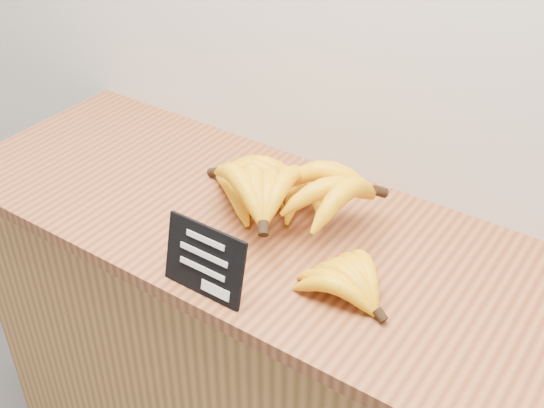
{
  "coord_description": "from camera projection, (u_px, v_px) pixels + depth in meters",
  "views": [
    {
      "loc": [
        0.44,
        1.85,
        1.74
      ],
      "look_at": [
        -0.14,
        2.7,
        1.02
      ],
      "focal_mm": 45.0,
      "sensor_mm": 36.0,
      "label": 1
    }
  ],
  "objects": [
    {
      "name": "chalkboard_sign",
      "position": [
        204.0,
        261.0,
        1.16
      ],
      "size": [
        0.16,
        0.04,
        0.13
      ],
      "primitive_type": "cube",
      "rotation": [
        -0.24,
        0.0,
        0.0
      ],
      "color": "black",
      "rests_on": "counter_top"
    },
    {
      "name": "counter_top",
      "position": [
        286.0,
        235.0,
        1.35
      ],
      "size": [
        1.51,
        0.54,
        0.03
      ],
      "primitive_type": "cube",
      "color": "brown",
      "rests_on": "counter"
    },
    {
      "name": "counter",
      "position": [
        284.0,
        391.0,
        1.62
      ],
      "size": [
        1.43,
        0.5,
        0.9
      ],
      "primitive_type": "cube",
      "color": "#AB7537",
      "rests_on": "ground"
    },
    {
      "name": "banana_pile",
      "position": [
        291.0,
        201.0,
        1.31
      ],
      "size": [
        0.52,
        0.41,
        0.13
      ],
      "color": "#EFB209",
      "rests_on": "counter_top"
    }
  ]
}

